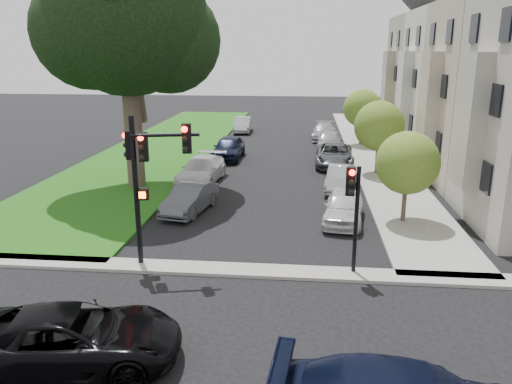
# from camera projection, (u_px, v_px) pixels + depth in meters

# --- Properties ---
(ground) EXTENTS (140.00, 140.00, 0.00)m
(ground) POSITION_uv_depth(u_px,v_px,m) (240.00, 300.00, 15.13)
(ground) COLOR black
(ground) RESTS_ON ground
(grass_strip) EXTENTS (8.00, 44.00, 0.12)m
(grass_strip) POSITION_uv_depth(u_px,v_px,m) (166.00, 146.00, 38.94)
(grass_strip) COLOR #25560F
(grass_strip) RESTS_ON ground
(sidewalk_right) EXTENTS (3.50, 44.00, 0.12)m
(sidewalk_right) POSITION_uv_depth(u_px,v_px,m) (370.00, 150.00, 37.43)
(sidewalk_right) COLOR gray
(sidewalk_right) RESTS_ON ground
(sidewalk_cross) EXTENTS (60.00, 1.00, 0.12)m
(sidewalk_cross) POSITION_uv_depth(u_px,v_px,m) (247.00, 270.00, 17.03)
(sidewalk_cross) COLOR gray
(sidewalk_cross) RESTS_ON ground
(house_b) EXTENTS (7.70, 7.55, 15.97)m
(house_b) POSITION_uv_depth(u_px,v_px,m) (505.00, 57.00, 26.87)
(house_b) COLOR #B6B19F
(house_b) RESTS_ON ground
(house_c) EXTENTS (7.70, 7.55, 15.97)m
(house_c) POSITION_uv_depth(u_px,v_px,m) (463.00, 56.00, 34.05)
(house_c) COLOR #BBB2A5
(house_c) RESTS_ON ground
(house_d) EXTENTS (7.70, 7.55, 15.97)m
(house_d) POSITION_uv_depth(u_px,v_px,m) (436.00, 55.00, 41.22)
(house_d) COLOR #AC9F90
(house_d) RESTS_ON ground
(eucalyptus) EXTENTS (9.37, 8.50, 13.27)m
(eucalyptus) POSITION_uv_depth(u_px,v_px,m) (125.00, 14.00, 25.15)
(eucalyptus) COLOR #46362D
(eucalyptus) RESTS_ON ground
(small_tree_a) EXTENTS (2.70, 2.70, 4.06)m
(small_tree_a) POSITION_uv_depth(u_px,v_px,m) (407.00, 163.00, 21.15)
(small_tree_a) COLOR #46362D
(small_tree_a) RESTS_ON ground
(small_tree_b) EXTENTS (2.98, 2.98, 4.47)m
(small_tree_b) POSITION_uv_depth(u_px,v_px,m) (379.00, 126.00, 29.57)
(small_tree_b) COLOR #46362D
(small_tree_b) RESTS_ON ground
(small_tree_c) EXTENTS (2.96, 2.96, 4.44)m
(small_tree_c) POSITION_uv_depth(u_px,v_px,m) (362.00, 108.00, 38.76)
(small_tree_c) COLOR #46362D
(small_tree_c) RESTS_ON ground
(traffic_signal_main) EXTENTS (2.57, 0.72, 5.25)m
(traffic_signal_main) POSITION_uv_depth(u_px,v_px,m) (147.00, 165.00, 16.60)
(traffic_signal_main) COLOR black
(traffic_signal_main) RESTS_ON ground
(traffic_signal_secondary) EXTENTS (0.49, 0.39, 3.74)m
(traffic_signal_secondary) POSITION_uv_depth(u_px,v_px,m) (353.00, 200.00, 16.18)
(traffic_signal_secondary) COLOR black
(traffic_signal_secondary) RESTS_ON ground
(car_cross_near) EXTENTS (5.58, 3.36, 1.45)m
(car_cross_near) POSITION_uv_depth(u_px,v_px,m) (71.00, 339.00, 11.82)
(car_cross_near) COLOR black
(car_cross_near) RESTS_ON ground
(car_parked_0) EXTENTS (2.13, 4.24, 1.39)m
(car_parked_0) POSITION_uv_depth(u_px,v_px,m) (344.00, 207.00, 21.84)
(car_parked_0) COLOR silver
(car_parked_0) RESTS_ON ground
(car_parked_1) EXTENTS (1.93, 4.07, 1.29)m
(car_parked_1) POSITION_uv_depth(u_px,v_px,m) (340.00, 178.00, 26.91)
(car_parked_1) COLOR #999BA0
(car_parked_1) RESTS_ON ground
(car_parked_2) EXTENTS (2.58, 5.24, 1.43)m
(car_parked_2) POSITION_uv_depth(u_px,v_px,m) (334.00, 155.00, 32.55)
(car_parked_2) COLOR #3F4247
(car_parked_2) RESTS_ON ground
(car_parked_3) EXTENTS (2.00, 4.53, 1.52)m
(car_parked_3) POSITION_uv_depth(u_px,v_px,m) (329.00, 141.00, 37.36)
(car_parked_3) COLOR #999BA0
(car_parked_3) RESTS_ON ground
(car_parked_4) EXTENTS (2.20, 4.81, 1.36)m
(car_parked_4) POSITION_uv_depth(u_px,v_px,m) (324.00, 132.00, 42.07)
(car_parked_4) COLOR #999BA0
(car_parked_4) RESTS_ON ground
(car_parked_5) EXTENTS (2.12, 4.20, 1.32)m
(car_parked_5) POSITION_uv_depth(u_px,v_px,m) (190.00, 199.00, 23.18)
(car_parked_5) COLOR #3F4247
(car_parked_5) RESTS_ON ground
(car_parked_6) EXTENTS (2.45, 5.12, 1.44)m
(car_parked_6) POSITION_uv_depth(u_px,v_px,m) (202.00, 170.00, 28.41)
(car_parked_6) COLOR silver
(car_parked_6) RESTS_ON ground
(car_parked_7) EXTENTS (2.00, 4.68, 1.57)m
(car_parked_7) POSITION_uv_depth(u_px,v_px,m) (228.00, 148.00, 34.54)
(car_parked_7) COLOR black
(car_parked_7) RESTS_ON ground
(car_parked_9) EXTENTS (1.68, 4.29, 1.39)m
(car_parked_9) POSITION_uv_depth(u_px,v_px,m) (243.00, 125.00, 45.96)
(car_parked_9) COLOR #999BA0
(car_parked_9) RESTS_ON ground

